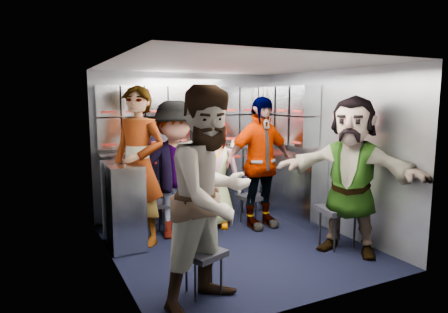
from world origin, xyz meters
name	(u,v)px	position (x,y,z in m)	size (l,w,h in m)	color
floor	(235,245)	(0.00, 0.00, 0.00)	(3.00, 3.00, 0.00)	black
wall_back	(189,144)	(0.00, 1.50, 1.05)	(2.80, 0.04, 2.10)	gray
wall_left	(112,167)	(-1.40, 0.00, 1.05)	(0.04, 3.00, 2.10)	gray
wall_right	(330,151)	(1.40, 0.00, 1.05)	(0.04, 3.00, 2.10)	gray
ceiling	(236,65)	(0.00, 0.00, 2.10)	(2.80, 3.00, 0.02)	silver
cart_bank_back	(194,184)	(0.00, 1.29, 0.49)	(2.68, 0.38, 0.99)	#A5ACB5
cart_bank_left	(123,205)	(-1.19, 0.56, 0.49)	(0.38, 0.76, 0.99)	#A5ACB5
counter	(194,148)	(0.00, 1.29, 1.01)	(2.68, 0.42, 0.03)	#AEB1B6
locker_bank_back	(192,115)	(0.00, 1.35, 1.49)	(2.68, 0.28, 0.82)	#A5ACB5
locker_bank_right	(290,115)	(1.25, 0.70, 1.49)	(0.28, 1.00, 0.82)	#A5ACB5
right_cabinet	(292,184)	(1.25, 0.60, 0.50)	(0.28, 1.20, 1.00)	#A5ACB5
coffee_niche	(202,116)	(0.18, 1.41, 1.47)	(0.46, 0.16, 0.84)	black
red_latch_strip	(199,160)	(0.00, 1.09, 0.88)	(2.60, 0.02, 0.03)	#A91F18
jump_seat_near_left	(203,256)	(-0.81, -0.93, 0.35)	(0.43, 0.42, 0.40)	black
jump_seat_mid_left	(171,205)	(-0.53, 0.77, 0.37)	(0.44, 0.43, 0.41)	black
jump_seat_center	(208,194)	(0.07, 0.95, 0.40)	(0.47, 0.45, 0.45)	black
jump_seat_mid_right	(252,198)	(0.61, 0.65, 0.35)	(0.39, 0.37, 0.40)	black
jump_seat_near_right	(338,212)	(1.05, -0.57, 0.42)	(0.45, 0.44, 0.48)	black
attendant_standing	(139,166)	(-0.99, 0.57, 0.94)	(0.69, 0.45, 1.88)	black
attendant_arc_a	(212,198)	(-0.81, -1.11, 0.92)	(0.90, 0.70, 1.84)	black
attendant_arc_b	(175,170)	(-0.53, 0.59, 0.85)	(1.10, 0.63, 1.71)	black
attendant_arc_c	(214,172)	(0.07, 0.77, 0.74)	(0.73, 0.47, 1.49)	black
attendant_arc_d	(260,163)	(0.61, 0.47, 0.88)	(1.03, 0.43, 1.76)	black
attendant_arc_e	(351,175)	(1.05, -0.75, 0.88)	(1.64, 0.52, 1.77)	black
bottle_left	(145,142)	(-0.73, 1.24, 1.15)	(0.06, 0.06, 0.24)	white
bottle_mid	(166,140)	(-0.43, 1.24, 1.17)	(0.06, 0.06, 0.27)	white
bottle_right	(222,137)	(0.42, 1.24, 1.17)	(0.07, 0.07, 0.27)	white
cup_left	(134,148)	(-0.89, 1.23, 1.08)	(0.08, 0.08, 0.09)	#C1B288
cup_right	(233,143)	(0.61, 1.23, 1.08)	(0.08, 0.08, 0.09)	#C1B288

